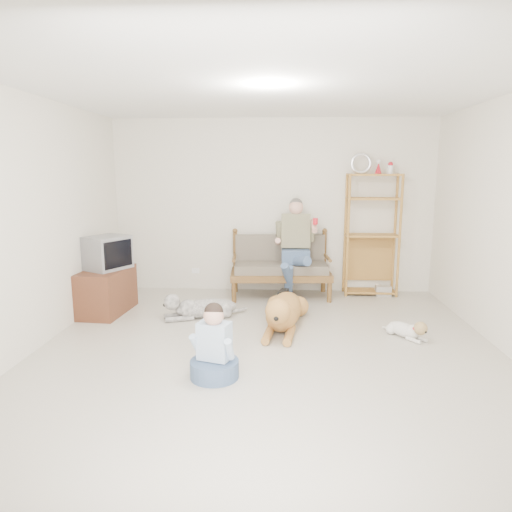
# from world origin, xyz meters

# --- Properties ---
(floor) EXTENTS (5.50, 5.50, 0.00)m
(floor) POSITION_xyz_m (0.00, 0.00, 0.00)
(floor) COLOR beige
(floor) RESTS_ON ground
(ceiling) EXTENTS (5.50, 5.50, 0.00)m
(ceiling) POSITION_xyz_m (0.00, 0.00, 2.70)
(ceiling) COLOR white
(ceiling) RESTS_ON ground
(wall_back) EXTENTS (5.00, 0.00, 5.00)m
(wall_back) POSITION_xyz_m (0.00, 2.75, 1.35)
(wall_back) COLOR silver
(wall_back) RESTS_ON ground
(wall_front) EXTENTS (5.00, 0.00, 5.00)m
(wall_front) POSITION_xyz_m (0.00, -2.75, 1.35)
(wall_front) COLOR silver
(wall_front) RESTS_ON ground
(wall_left) EXTENTS (0.00, 5.50, 5.50)m
(wall_left) POSITION_xyz_m (-2.50, 0.00, 1.35)
(wall_left) COLOR silver
(wall_left) RESTS_ON ground
(loveseat) EXTENTS (1.54, 0.79, 0.95)m
(loveseat) POSITION_xyz_m (0.13, 2.39, 0.49)
(loveseat) COLOR brown
(loveseat) RESTS_ON ground
(man) EXTENTS (0.57, 0.81, 1.32)m
(man) POSITION_xyz_m (0.33, 2.18, 0.69)
(man) COLOR #465A80
(man) RESTS_ON loveseat
(etagere) EXTENTS (0.83, 0.36, 2.17)m
(etagere) POSITION_xyz_m (1.52, 2.55, 0.95)
(etagere) COLOR #C58B3E
(etagere) RESTS_ON ground
(book_stack) EXTENTS (0.24, 0.18, 0.15)m
(book_stack) POSITION_xyz_m (1.72, 2.49, 0.07)
(book_stack) COLOR beige
(book_stack) RESTS_ON ground
(tv_stand) EXTENTS (0.58, 0.94, 0.60)m
(tv_stand) POSITION_xyz_m (-2.23, 1.41, 0.30)
(tv_stand) COLOR brown
(tv_stand) RESTS_ON ground
(crt_tv) EXTENTS (0.63, 0.68, 0.45)m
(crt_tv) POSITION_xyz_m (-2.19, 1.45, 0.82)
(crt_tv) COLOR gray
(crt_tv) RESTS_ON tv_stand
(wall_outlet) EXTENTS (0.12, 0.02, 0.08)m
(wall_outlet) POSITION_xyz_m (-1.25, 2.73, 0.30)
(wall_outlet) COLOR white
(wall_outlet) RESTS_ON ground
(golden_retriever) EXTENTS (0.56, 1.67, 0.51)m
(golden_retriever) POSITION_xyz_m (0.17, 0.93, 0.21)
(golden_retriever) COLOR #BB8841
(golden_retriever) RESTS_ON ground
(shaggy_dog) EXTENTS (1.11, 0.54, 0.35)m
(shaggy_dog) POSITION_xyz_m (-0.94, 1.25, 0.14)
(shaggy_dog) COLOR white
(shaggy_dog) RESTS_ON ground
(terrier) EXTENTS (0.43, 0.53, 0.24)m
(terrier) POSITION_xyz_m (1.61, 0.64, 0.10)
(terrier) COLOR white
(terrier) RESTS_ON ground
(child) EXTENTS (0.46, 0.46, 0.72)m
(child) POSITION_xyz_m (-0.48, -0.48, 0.26)
(child) COLOR #465A80
(child) RESTS_ON ground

